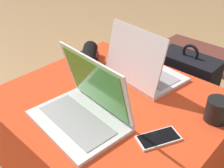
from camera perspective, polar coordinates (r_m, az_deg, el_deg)
ottoman at (r=1.28m, az=0.12°, el=-11.56°), size 0.91×0.81×0.47m
laptop_near at (r=1.00m, az=-6.16°, el=-5.26°), size 0.38×0.28×0.26m
laptop_far at (r=1.25m, az=6.69°, el=3.29°), size 0.36×0.30×0.27m
cell_phone at (r=0.96m, az=10.09°, el=-11.50°), size 0.13×0.17×0.01m
backpack at (r=1.62m, az=15.37°, el=-2.15°), size 0.33×0.22×0.56m
wrist_brace at (r=1.39m, az=-5.12°, el=6.05°), size 0.20×0.22×0.08m
coffee_mug at (r=1.07m, az=22.16°, el=-5.40°), size 0.13×0.09×0.09m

